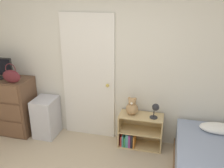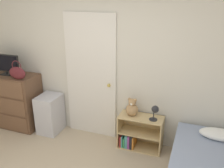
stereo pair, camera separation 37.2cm
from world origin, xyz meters
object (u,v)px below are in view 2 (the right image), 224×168
(dresser, at_px, (11,100))
(handbag, at_px, (17,73))
(tv, at_px, (6,64))
(bookshelf, at_px, (137,134))
(teddy_bear, at_px, (132,108))
(storage_bin, at_px, (50,114))
(desk_lamp, at_px, (155,111))

(dresser, height_order, handbag, handbag)
(dresser, relative_size, tv, 1.92)
(dresser, bearing_deg, tv, -61.21)
(dresser, distance_m, bookshelf, 2.36)
(handbag, height_order, bookshelf, handbag)
(dresser, distance_m, teddy_bear, 2.26)
(storage_bin, distance_m, bookshelf, 1.56)
(tv, height_order, desk_lamp, tv)
(teddy_bear, relative_size, desk_lamp, 1.19)
(storage_bin, xyz_separation_m, desk_lamp, (1.83, 0.01, 0.38))
(dresser, bearing_deg, storage_bin, 2.06)
(bookshelf, xyz_separation_m, teddy_bear, (-0.09, -0.01, 0.45))
(storage_bin, xyz_separation_m, teddy_bear, (1.47, 0.06, 0.34))
(storage_bin, bearing_deg, handbag, -158.06)
(storage_bin, bearing_deg, desk_lamp, 0.30)
(storage_bin, distance_m, teddy_bear, 1.50)
(dresser, relative_size, storage_bin, 1.57)
(tv, bearing_deg, bookshelf, 2.49)
(handbag, relative_size, teddy_bear, 1.10)
(bookshelf, bearing_deg, handbag, -173.26)
(dresser, bearing_deg, desk_lamp, 0.83)
(handbag, distance_m, desk_lamp, 2.30)
(dresser, height_order, teddy_bear, dresser)
(bookshelf, bearing_deg, tv, -177.51)
(handbag, distance_m, teddy_bear, 1.96)
(dresser, relative_size, desk_lamp, 4.36)
(dresser, height_order, desk_lamp, dresser)
(storage_bin, bearing_deg, bookshelf, 2.24)
(bookshelf, height_order, teddy_bear, teddy_bear)
(teddy_bear, bearing_deg, storage_bin, -177.84)
(dresser, xyz_separation_m, storage_bin, (0.79, 0.03, -0.16))
(bookshelf, bearing_deg, teddy_bear, -176.41)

